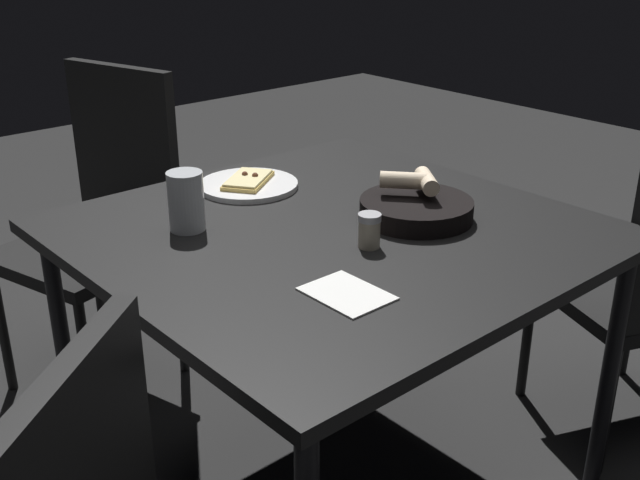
{
  "coord_description": "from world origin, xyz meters",
  "views": [
    {
      "loc": [
        -1.21,
        1.09,
        1.39
      ],
      "look_at": [
        -0.04,
        0.08,
        0.73
      ],
      "focal_mm": 43.2,
      "sensor_mm": 36.0,
      "label": 1
    }
  ],
  "objects_px": {
    "dining_table": "(332,250)",
    "pizza_plate": "(248,184)",
    "pepper_shaker": "(369,232)",
    "beer_glass": "(186,205)",
    "chair_spare": "(103,212)",
    "bread_basket": "(416,206)"
  },
  "relations": [
    {
      "from": "bread_basket",
      "to": "beer_glass",
      "type": "relative_size",
      "value": 1.96
    },
    {
      "from": "dining_table",
      "to": "pepper_shaker",
      "type": "distance_m",
      "value": 0.16
    },
    {
      "from": "dining_table",
      "to": "pizza_plate",
      "type": "relative_size",
      "value": 4.16
    },
    {
      "from": "pizza_plate",
      "to": "pepper_shaker",
      "type": "distance_m",
      "value": 0.49
    },
    {
      "from": "dining_table",
      "to": "beer_glass",
      "type": "bearing_deg",
      "value": 51.29
    },
    {
      "from": "pizza_plate",
      "to": "beer_glass",
      "type": "distance_m",
      "value": 0.31
    },
    {
      "from": "dining_table",
      "to": "beer_glass",
      "type": "distance_m",
      "value": 0.35
    },
    {
      "from": "pizza_plate",
      "to": "beer_glass",
      "type": "relative_size",
      "value": 1.91
    },
    {
      "from": "chair_spare",
      "to": "bread_basket",
      "type": "bearing_deg",
      "value": -160.93
    },
    {
      "from": "dining_table",
      "to": "pepper_shaker",
      "type": "height_order",
      "value": "pepper_shaker"
    },
    {
      "from": "dining_table",
      "to": "pepper_shaker",
      "type": "bearing_deg",
      "value": 172.83
    },
    {
      "from": "pizza_plate",
      "to": "dining_table",
      "type": "bearing_deg",
      "value": 177.08
    },
    {
      "from": "pizza_plate",
      "to": "chair_spare",
      "type": "xyz_separation_m",
      "value": [
        0.53,
        0.17,
        -0.19
      ]
    },
    {
      "from": "dining_table",
      "to": "beer_glass",
      "type": "xyz_separation_m",
      "value": [
        0.21,
        0.26,
        0.12
      ]
    },
    {
      "from": "bread_basket",
      "to": "chair_spare",
      "type": "relative_size",
      "value": 0.27
    },
    {
      "from": "dining_table",
      "to": "pizza_plate",
      "type": "bearing_deg",
      "value": -2.92
    },
    {
      "from": "beer_glass",
      "to": "pepper_shaker",
      "type": "xyz_separation_m",
      "value": [
        -0.34,
        -0.24,
        -0.03
      ]
    },
    {
      "from": "beer_glass",
      "to": "pepper_shaker",
      "type": "bearing_deg",
      "value": -145.02
    },
    {
      "from": "beer_glass",
      "to": "pepper_shaker",
      "type": "relative_size",
      "value": 1.79
    },
    {
      "from": "dining_table",
      "to": "pepper_shaker",
      "type": "xyz_separation_m",
      "value": [
        -0.14,
        0.02,
        0.09
      ]
    },
    {
      "from": "pizza_plate",
      "to": "bread_basket",
      "type": "height_order",
      "value": "bread_basket"
    },
    {
      "from": "pizza_plate",
      "to": "bread_basket",
      "type": "relative_size",
      "value": 0.98
    }
  ]
}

